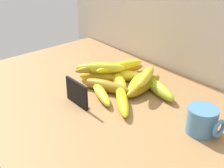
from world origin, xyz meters
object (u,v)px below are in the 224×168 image
chalkboard_sign (77,94)px  banana_9 (159,89)px  banana_3 (136,82)px  banana_5 (119,70)px  banana_2 (105,86)px  banana_0 (122,100)px  coffee_mug (203,121)px  banana_12 (101,68)px  banana_10 (146,76)px  banana_13 (119,66)px  banana_8 (144,86)px  banana_11 (100,68)px  banana_7 (99,77)px  banana_4 (101,93)px  banana_1 (119,81)px  banana_6 (124,76)px

chalkboard_sign → banana_9: chalkboard_sign is taller
banana_3 → banana_5: size_ratio=0.82×
banana_5 → banana_2: bearing=-60.9°
banana_0 → banana_2: banana_2 is taller
coffee_mug → banana_12: 43.43cm
banana_2 → banana_10: size_ratio=1.19×
banana_0 → banana_10: (-1.07, 12.03, 4.34)cm
banana_10 → banana_13: banana_10 is taller
banana_8 → banana_11: 17.45cm
banana_0 → banana_2: (-10.71, 1.53, 0.31)cm
coffee_mug → banana_7: size_ratio=0.67×
chalkboard_sign → banana_13: (-4.18, 22.28, 1.95)cm
coffee_mug → banana_4: 35.06cm
banana_10 → banana_12: bearing=-158.2°
banana_1 → banana_8: same height
banana_4 → banana_8: (6.18, 14.61, 0.49)cm
banana_0 → banana_11: (-17.01, 4.63, 4.23)cm
banana_6 → banana_11: (-4.50, -7.56, 3.98)cm
coffee_mug → banana_2: size_ratio=0.54×
banana_6 → coffee_mug: bearing=-7.9°
chalkboard_sign → banana_10: 24.69cm
banana_13 → banana_11: bearing=-115.2°
coffee_mug → banana_7: (-43.75, -2.23, -1.81)cm
coffee_mug → banana_9: size_ratio=0.59×
banana_1 → banana_5: banana_1 is taller
banana_10 → banana_1: bearing=-154.0°
coffee_mug → banana_0: bearing=-165.0°
coffee_mug → banana_10: (-26.85, 5.14, 2.33)cm
banana_2 → banana_11: bearing=153.8°
banana_8 → banana_6: bearing=-179.9°
banana_2 → banana_9: bearing=42.5°
banana_5 → banana_13: (4.21, -3.52, 3.81)cm
banana_2 → banana_13: 10.90cm
banana_11 → banana_7: bearing=178.6°
banana_10 → banana_12: banana_10 is taller
banana_6 → banana_11: banana_11 is taller
banana_0 → banana_4: banana_0 is taller
banana_13 → banana_8: bearing=4.4°
banana_3 → banana_10: size_ratio=1.08×
banana_13 → chalkboard_sign: bearing=-79.4°
banana_0 → banana_7: 18.56cm
banana_5 → banana_0: bearing=-39.3°
banana_3 → banana_4: size_ratio=1.00×
banana_0 → banana_10: size_ratio=1.30×
chalkboard_sign → banana_6: 23.43cm
banana_3 → banana_8: (4.28, -0.43, 0.35)cm
banana_9 → banana_13: size_ratio=0.87×
coffee_mug → banana_8: coffee_mug is taller
banana_1 → banana_8: (8.28, 4.58, 0.05)cm
banana_1 → banana_2: 6.15cm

